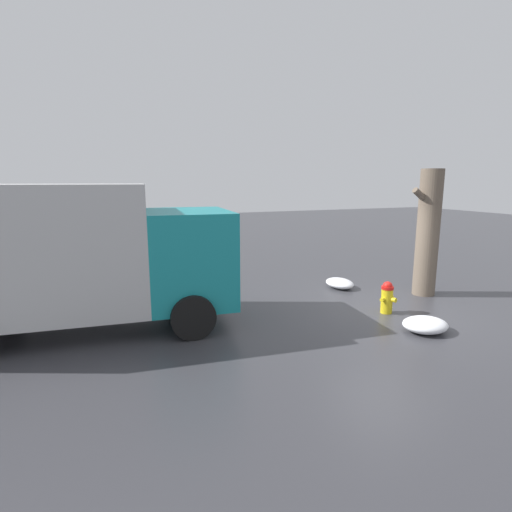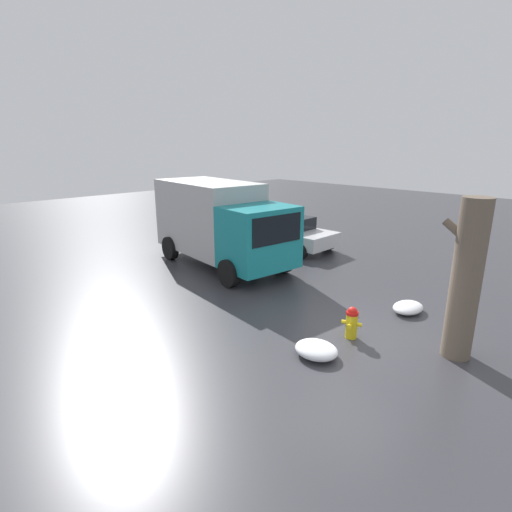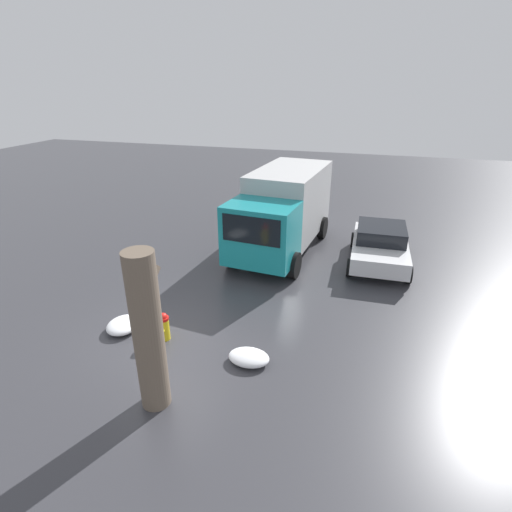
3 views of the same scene
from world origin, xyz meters
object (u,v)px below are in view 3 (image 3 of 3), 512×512
Objects in this scene: pedestrian at (265,244)px; fire_hydrant at (164,326)px; tree_trunk at (148,333)px; delivery_truck at (283,209)px; parked_car at (380,245)px.

fire_hydrant is at bearing 39.96° from pedestrian.
tree_trunk is 6.84m from pedestrian.
tree_trunk is (-2.03, -0.91, 1.33)m from fire_hydrant.
pedestrian is (-1.95, 0.16, -0.70)m from delivery_truck.
delivery_truck is 3.60× the size of pedestrian.
delivery_truck is 2.08m from pedestrian.
fire_hydrant is 0.12× the size of delivery_truck.
fire_hydrant is at bearing 24.11° from tree_trunk.
fire_hydrant is 0.23× the size of tree_trunk.
tree_trunk reaches higher than pedestrian.
delivery_truck is 3.78m from parked_car.
parked_car is (-0.25, -3.65, -0.94)m from delivery_truck.
delivery_truck reaches higher than parked_car.
pedestrian reaches higher than fire_hydrant.
parked_car is at bearing -178.32° from delivery_truck.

